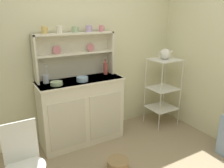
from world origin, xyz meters
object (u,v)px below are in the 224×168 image
Objects in this scene: hutch_cabinet at (82,110)px; porcelain_teapot at (165,54)px; utensil_jar at (46,79)px; cup_gold_0 at (44,30)px; jam_bottle at (105,68)px; hutch_shelf_unit at (74,51)px; bowl_mixing_large at (57,83)px; bakers_rack at (163,85)px; wire_chair at (23,159)px; floor_basket at (118,165)px.

porcelain_teapot is at bearing -6.57° from hutch_cabinet.
cup_gold_0 is at bearing 45.66° from utensil_jar.
jam_bottle reaches higher than hutch_cabinet.
hutch_cabinet is 4.85× the size of utensil_jar.
hutch_shelf_unit reaches higher than porcelain_teapot.
bowl_mixing_large is 0.18m from utensil_jar.
bakers_rack is at bearing -9.09° from cup_gold_0.
bakers_rack is at bearing 7.22° from wire_chair.
bowl_mixing_large is (-0.44, 0.75, 0.86)m from floor_basket.
hutch_shelf_unit is 7.18× the size of bowl_mixing_large.
hutch_shelf_unit is 0.54m from bowl_mixing_large.
hutch_shelf_unit is at bearing 6.04° from cup_gold_0.
porcelain_teapot reaches higher than floor_basket.
hutch_shelf_unit is at bearing 95.65° from floor_basket.
hutch_cabinet is 0.92m from floor_basket.
utensil_jar is (-0.53, 0.90, 0.90)m from floor_basket.
cup_gold_0 reaches higher than bakers_rack.
hutch_cabinet reaches higher than wire_chair.
floor_basket is (0.10, -0.99, -1.20)m from hutch_shelf_unit.
bakers_rack is at bearing -2.76° from bowl_mixing_large.
bakers_rack is at bearing -13.30° from hutch_shelf_unit.
cup_gold_0 is 0.99m from jam_bottle.
porcelain_teapot is (0.91, -0.24, 0.17)m from jam_bottle.
hutch_cabinet is at bearing 173.43° from porcelain_teapot.
porcelain_teapot is at bearing -14.79° from jam_bottle.
jam_bottle is at bearing 165.21° from porcelain_teapot.
utensil_jar is (0.47, 0.90, 0.45)m from wire_chair.
utensil_jar is at bearing 120.75° from bowl_mixing_large.
bakers_rack is at bearing -14.77° from jam_bottle.
floor_basket is 1.01× the size of porcelain_teapot.
cup_gold_0 is (-0.39, -0.04, 0.29)m from hutch_shelf_unit.
bowl_mixing_large is 0.60× the size of porcelain_teapot.
hutch_cabinet is 1.07× the size of bakers_rack.
wire_chair is 5.61× the size of bowl_mixing_large.
bowl_mixing_large is at bearing -59.25° from utensil_jar.
hutch_shelf_unit is at bearing 38.37° from wire_chair.
porcelain_teapot reaches higher than utensil_jar.
utensil_jar is (-1.77, 0.23, 0.30)m from bakers_rack.
bakers_rack is (1.34, -0.32, -0.60)m from hutch_shelf_unit.
hutch_shelf_unit is 1.51m from bakers_rack.
jam_bottle is at bearing -2.52° from cup_gold_0.
bakers_rack is 1.81m from utensil_jar.
porcelain_teapot is at bearing 180.00° from bakers_rack.
hutch_cabinet is 1.22m from wire_chair.
wire_chair is 3.54× the size of utensil_jar.
porcelain_teapot reaches higher than bakers_rack.
hutch_cabinet is 4.62× the size of porcelain_teapot.
jam_bottle is (0.43, 0.09, 0.54)m from hutch_cabinet.
jam_bottle is at bearing 11.70° from bowl_mixing_large.
floor_basket is at bearing -9.52° from wire_chair.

